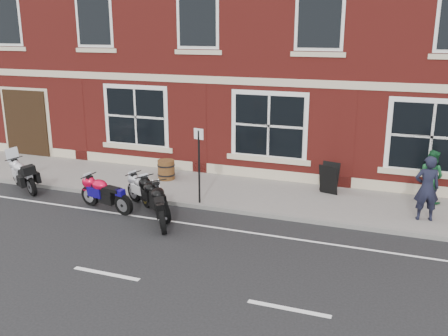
{
  "coord_description": "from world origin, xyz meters",
  "views": [
    {
      "loc": [
        5.74,
        -11.21,
        5.11
      ],
      "look_at": [
        1.0,
        1.6,
        1.24
      ],
      "focal_mm": 40.0,
      "sensor_mm": 36.0,
      "label": 1
    }
  ],
  "objects": [
    {
      "name": "parking_sign",
      "position": [
        0.25,
        1.55,
        1.41
      ],
      "size": [
        0.31,
        0.08,
        2.22
      ],
      "rotation": [
        0.0,
        0.0,
        -0.2
      ],
      "color": "black",
      "rests_on": "sidewalk"
    },
    {
      "name": "kerb",
      "position": [
        0.0,
        1.42,
        0.06
      ],
      "size": [
        30.0,
        0.16,
        0.12
      ],
      "primitive_type": "cube",
      "color": "slate",
      "rests_on": "ground"
    },
    {
      "name": "moto_touring_silver",
      "position": [
        -5.71,
        1.03,
        0.53
      ],
      "size": [
        1.78,
        1.11,
        1.31
      ],
      "rotation": [
        0.0,
        0.0,
        1.04
      ],
      "color": "black",
      "rests_on": "ground"
    },
    {
      "name": "pub_building",
      "position": [
        0.0,
        10.5,
        6.0
      ],
      "size": [
        24.0,
        12.0,
        12.0
      ],
      "primitive_type": "cube",
      "color": "maroon",
      "rests_on": "ground"
    },
    {
      "name": "a_board_sign",
      "position": [
        3.67,
        3.77,
        0.6
      ],
      "size": [
        0.65,
        0.51,
        0.95
      ],
      "primitive_type": null,
      "rotation": [
        0.0,
        0.0,
        -0.25
      ],
      "color": "black",
      "rests_on": "sidewalk"
    },
    {
      "name": "pedestrian_right",
      "position": [
        6.57,
        3.98,
        0.91
      ],
      "size": [
        0.97,
        0.93,
        1.58
      ],
      "primitive_type": "imported",
      "rotation": [
        0.0,
        0.0,
        2.53
      ],
      "color": "#164D27",
      "rests_on": "sidewalk"
    },
    {
      "name": "pedestrian_left",
      "position": [
        6.42,
        2.4,
        1.01
      ],
      "size": [
        0.72,
        0.55,
        1.77
      ],
      "primitive_type": "imported",
      "rotation": [
        0.0,
        0.0,
        3.36
      ],
      "color": "black",
      "rests_on": "sidewalk"
    },
    {
      "name": "moto_sport_silver",
      "position": [
        -1.2,
        1.02,
        0.5
      ],
      "size": [
        1.77,
        1.0,
        0.87
      ],
      "rotation": [
        0.0,
        0.0,
        1.09
      ],
      "color": "black",
      "rests_on": "ground"
    },
    {
      "name": "moto_sport_red",
      "position": [
        -2.19,
        0.38,
        0.52
      ],
      "size": [
        1.97,
        0.61,
        0.9
      ],
      "rotation": [
        0.0,
        0.0,
        1.33
      ],
      "color": "black",
      "rests_on": "ground"
    },
    {
      "name": "barrel_planter",
      "position": [
        -1.74,
        3.34,
        0.45
      ],
      "size": [
        0.6,
        0.6,
        0.66
      ],
      "color": "#462112",
      "rests_on": "sidewalk"
    },
    {
      "name": "ground",
      "position": [
        0.0,
        0.0,
        0.0
      ],
      "size": [
        80.0,
        80.0,
        0.0
      ],
      "primitive_type": "plane",
      "color": "black",
      "rests_on": "ground"
    },
    {
      "name": "moto_sport_black",
      "position": [
        -0.68,
        0.55,
        0.53
      ],
      "size": [
        1.62,
        1.44,
        0.92
      ],
      "rotation": [
        0.0,
        0.0,
        0.85
      ],
      "color": "black",
      "rests_on": "ground"
    },
    {
      "name": "sidewalk",
      "position": [
        0.0,
        3.0,
        0.06
      ],
      "size": [
        30.0,
        3.0,
        0.12
      ],
      "primitive_type": "cube",
      "color": "slate",
      "rests_on": "ground"
    },
    {
      "name": "moto_naked_black",
      "position": [
        -0.22,
        0.06,
        0.54
      ],
      "size": [
        1.19,
        1.86,
        0.94
      ],
      "rotation": [
        0.0,
        0.0,
        0.54
      ],
      "color": "black",
      "rests_on": "ground"
    }
  ]
}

